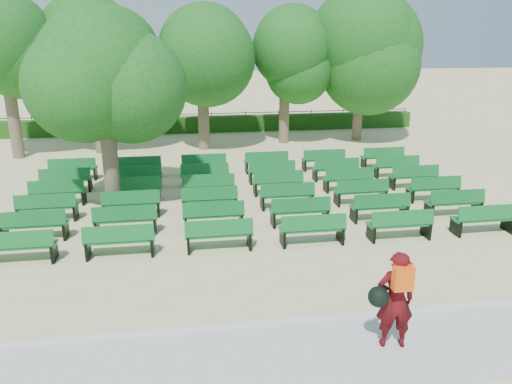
# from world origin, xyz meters

# --- Properties ---
(ground) EXTENTS (120.00, 120.00, 0.00)m
(ground) POSITION_xyz_m (0.00, 0.00, 0.00)
(ground) COLOR beige
(paving) EXTENTS (30.00, 2.20, 0.06)m
(paving) POSITION_xyz_m (0.00, -7.40, 0.03)
(paving) COLOR #BCBDB7
(paving) RESTS_ON ground
(curb) EXTENTS (30.00, 0.12, 0.10)m
(curb) POSITION_xyz_m (0.00, -6.25, 0.05)
(curb) COLOR silver
(curb) RESTS_ON ground
(hedge) EXTENTS (26.00, 0.70, 0.90)m
(hedge) POSITION_xyz_m (0.00, 14.00, 0.45)
(hedge) COLOR #1D4D13
(hedge) RESTS_ON ground
(fence) EXTENTS (26.00, 0.10, 1.02)m
(fence) POSITION_xyz_m (0.00, 14.40, 0.00)
(fence) COLOR black
(fence) RESTS_ON ground
(tree_line) EXTENTS (21.80, 6.80, 7.04)m
(tree_line) POSITION_xyz_m (0.00, 10.00, 0.00)
(tree_line) COLOR #1B5E1B
(tree_line) RESTS_ON ground
(bench_array) EXTENTS (1.80, 0.56, 1.13)m
(bench_array) POSITION_xyz_m (1.29, 1.26, 0.09)
(bench_array) COLOR #116528
(bench_array) RESTS_ON ground
(tree_among) EXTENTS (3.75, 3.75, 5.47)m
(tree_among) POSITION_xyz_m (-3.05, 0.80, 3.75)
(tree_among) COLOR brown
(tree_among) RESTS_ON ground
(person) EXTENTS (0.91, 0.57, 1.88)m
(person) POSITION_xyz_m (2.81, -7.32, 1.03)
(person) COLOR #4A0A0E
(person) RESTS_ON ground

